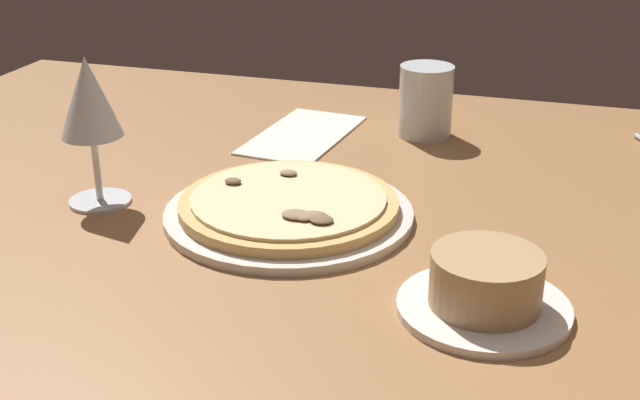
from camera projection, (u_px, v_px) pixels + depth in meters
The scene contains 6 objects.
dining_table at pixel (352, 250), 89.71cm from camera, with size 150.00×110.00×4.00cm, color #996B42.
pizza_main at pixel (289, 208), 92.02cm from camera, with size 27.31×27.31×3.21cm.
ramekin_on_saucer at pixel (485, 288), 73.46cm from camera, with size 15.40×15.40×5.62cm.
wine_glass_far at pixel (89, 103), 91.72cm from camera, with size 7.02×7.02×17.00cm.
water_glass at pixel (425, 106), 116.25cm from camera, with size 7.41×7.41×9.88cm.
paper_menu at pixel (303, 135), 117.53cm from camera, with size 11.22×21.32×0.30cm, color silver.
Camera 1 is at (-20.31, 77.56, 42.74)cm, focal length 47.32 mm.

